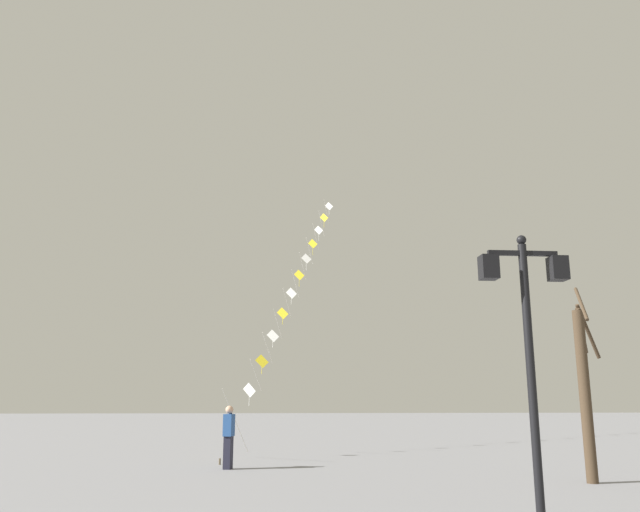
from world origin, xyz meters
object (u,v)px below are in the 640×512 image
kite_flyer (229,435)px  bare_tree (585,386)px  twin_lantern_lamp_post (527,318)px  kite_train (296,284)px

kite_flyer → bare_tree: bearing=-100.3°
twin_lantern_lamp_post → bare_tree: (3.28, 4.79, -0.99)m
twin_lantern_lamp_post → kite_train: size_ratio=0.31×
kite_train → kite_flyer: (-2.22, -9.29, -6.02)m
twin_lantern_lamp_post → kite_flyer: (-5.25, 8.59, -2.26)m
twin_lantern_lamp_post → bare_tree: bearing=55.6°
twin_lantern_lamp_post → kite_train: kite_train is taller
kite_train → bare_tree: kite_train is taller
twin_lantern_lamp_post → bare_tree: twin_lantern_lamp_post is taller
kite_train → twin_lantern_lamp_post: bearing=-80.4°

